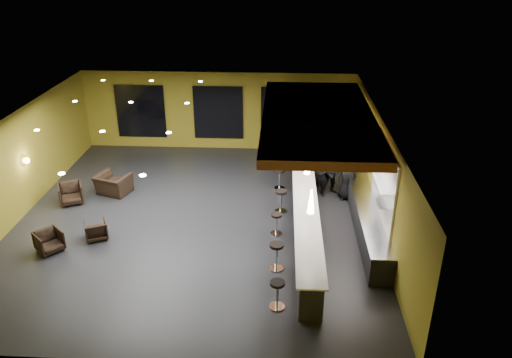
{
  "coord_description": "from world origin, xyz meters",
  "views": [
    {
      "loc": [
        2.82,
        -14.74,
        8.55
      ],
      "look_at": [
        2.0,
        0.5,
        1.3
      ],
      "focal_mm": 35.0,
      "sensor_mm": 36.0,
      "label": 1
    }
  ],
  "objects_px": {
    "pendant_1": "(307,163)",
    "bar_stool_2": "(276,221)",
    "armchair_d": "(113,184)",
    "bar_stool_1": "(276,253)",
    "staff_a": "(321,175)",
    "bar_stool_3": "(281,198)",
    "staff_c": "(347,178)",
    "staff_b": "(333,172)",
    "bar_stool_0": "(277,291)",
    "armchair_c": "(71,193)",
    "column": "(302,135)",
    "armchair_b": "(96,229)",
    "armchair_a": "(49,241)",
    "pendant_2": "(305,135)",
    "bar_counter": "(305,223)",
    "bar_stool_4": "(280,176)",
    "pendant_0": "(311,201)",
    "prep_counter": "(366,219)"
  },
  "relations": [
    {
      "from": "staff_a",
      "to": "bar_stool_1",
      "type": "height_order",
      "value": "staff_a"
    },
    {
      "from": "pendant_2",
      "to": "bar_stool_2",
      "type": "xyz_separation_m",
      "value": [
        -0.92,
        -2.88,
        -1.88
      ]
    },
    {
      "from": "staff_c",
      "to": "bar_stool_0",
      "type": "relative_size",
      "value": 2.03
    },
    {
      "from": "column",
      "to": "armchair_d",
      "type": "height_order",
      "value": "column"
    },
    {
      "from": "armchair_d",
      "to": "bar_stool_0",
      "type": "relative_size",
      "value": 1.47
    },
    {
      "from": "staff_c",
      "to": "bar_stool_2",
      "type": "xyz_separation_m",
      "value": [
        -2.52,
        -2.63,
        -0.34
      ]
    },
    {
      "from": "pendant_2",
      "to": "bar_stool_0",
      "type": "height_order",
      "value": "pendant_2"
    },
    {
      "from": "staff_a",
      "to": "bar_stool_3",
      "type": "height_order",
      "value": "staff_a"
    },
    {
      "from": "prep_counter",
      "to": "armchair_a",
      "type": "relative_size",
      "value": 8.15
    },
    {
      "from": "column",
      "to": "armchair_d",
      "type": "xyz_separation_m",
      "value": [
        -7.07,
        -1.89,
        -1.37
      ]
    },
    {
      "from": "bar_stool_2",
      "to": "bar_stool_3",
      "type": "height_order",
      "value": "bar_stool_3"
    },
    {
      "from": "bar_stool_2",
      "to": "bar_stool_1",
      "type": "bearing_deg",
      "value": -89.12
    },
    {
      "from": "pendant_0",
      "to": "armchair_b",
      "type": "distance_m",
      "value": 7.12
    },
    {
      "from": "pendant_0",
      "to": "bar_stool_1",
      "type": "distance_m",
      "value": 2.03
    },
    {
      "from": "bar_counter",
      "to": "armchair_d",
      "type": "relative_size",
      "value": 6.83
    },
    {
      "from": "pendant_0",
      "to": "bar_stool_1",
      "type": "relative_size",
      "value": 0.84
    },
    {
      "from": "staff_a",
      "to": "armchair_c",
      "type": "height_order",
      "value": "staff_a"
    },
    {
      "from": "pendant_1",
      "to": "bar_stool_2",
      "type": "xyz_separation_m",
      "value": [
        -0.92,
        -0.38,
        -1.88
      ]
    },
    {
      "from": "pendant_1",
      "to": "bar_stool_0",
      "type": "xyz_separation_m",
      "value": [
        -0.84,
        -3.97,
        -1.84
      ]
    },
    {
      "from": "staff_a",
      "to": "bar_stool_1",
      "type": "distance_m",
      "value": 5.0
    },
    {
      "from": "staff_c",
      "to": "column",
      "type": "bearing_deg",
      "value": 130.13
    },
    {
      "from": "armchair_a",
      "to": "armchair_b",
      "type": "bearing_deg",
      "value": -13.57
    },
    {
      "from": "armchair_a",
      "to": "bar_stool_1",
      "type": "distance_m",
      "value": 6.95
    },
    {
      "from": "pendant_2",
      "to": "bar_stool_4",
      "type": "xyz_separation_m",
      "value": [
        -0.85,
        0.44,
        -1.84
      ]
    },
    {
      "from": "armchair_a",
      "to": "bar_stool_3",
      "type": "distance_m",
      "value": 7.58
    },
    {
      "from": "bar_stool_0",
      "to": "bar_stool_1",
      "type": "relative_size",
      "value": 0.96
    },
    {
      "from": "pendant_0",
      "to": "pendant_2",
      "type": "bearing_deg",
      "value": 90.0
    },
    {
      "from": "armchair_b",
      "to": "bar_stool_4",
      "type": "distance_m",
      "value": 6.97
    },
    {
      "from": "bar_counter",
      "to": "armchair_a",
      "type": "bearing_deg",
      "value": -171.15
    },
    {
      "from": "armchair_a",
      "to": "bar_stool_0",
      "type": "height_order",
      "value": "bar_stool_0"
    },
    {
      "from": "bar_counter",
      "to": "bar_stool_4",
      "type": "height_order",
      "value": "bar_counter"
    },
    {
      "from": "bar_counter",
      "to": "staff_b",
      "type": "relative_size",
      "value": 4.58
    },
    {
      "from": "armchair_c",
      "to": "staff_b",
      "type": "bearing_deg",
      "value": -17.13
    },
    {
      "from": "pendant_2",
      "to": "staff_c",
      "type": "xyz_separation_m",
      "value": [
        1.6,
        -0.24,
        -1.54
      ]
    },
    {
      "from": "pendant_1",
      "to": "bar_stool_1",
      "type": "bearing_deg",
      "value": -111.31
    },
    {
      "from": "armchair_a",
      "to": "bar_stool_1",
      "type": "relative_size",
      "value": 0.88
    },
    {
      "from": "staff_b",
      "to": "bar_stool_3",
      "type": "xyz_separation_m",
      "value": [
        -1.9,
        -1.51,
        -0.35
      ]
    },
    {
      "from": "armchair_a",
      "to": "armchair_c",
      "type": "relative_size",
      "value": 0.89
    },
    {
      "from": "staff_a",
      "to": "bar_stool_3",
      "type": "relative_size",
      "value": 2.01
    },
    {
      "from": "armchair_d",
      "to": "bar_stool_1",
      "type": "height_order",
      "value": "bar_stool_1"
    },
    {
      "from": "bar_counter",
      "to": "staff_c",
      "type": "relative_size",
      "value": 4.94
    },
    {
      "from": "pendant_0",
      "to": "staff_b",
      "type": "relative_size",
      "value": 0.4
    },
    {
      "from": "prep_counter",
      "to": "armchair_b",
      "type": "distance_m",
      "value": 8.69
    },
    {
      "from": "column",
      "to": "armchair_b",
      "type": "bearing_deg",
      "value": -142.86
    },
    {
      "from": "armchair_d",
      "to": "bar_stool_1",
      "type": "relative_size",
      "value": 1.41
    },
    {
      "from": "column",
      "to": "armchair_a",
      "type": "xyz_separation_m",
      "value": [
        -7.81,
        -5.82,
        -1.42
      ]
    },
    {
      "from": "staff_c",
      "to": "bar_stool_3",
      "type": "bearing_deg",
      "value": -155.5
    },
    {
      "from": "staff_c",
      "to": "armchair_a",
      "type": "height_order",
      "value": "staff_c"
    },
    {
      "from": "armchair_a",
      "to": "bar_stool_4",
      "type": "distance_m",
      "value": 8.38
    },
    {
      "from": "armchair_d",
      "to": "bar_stool_3",
      "type": "height_order",
      "value": "bar_stool_3"
    }
  ]
}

